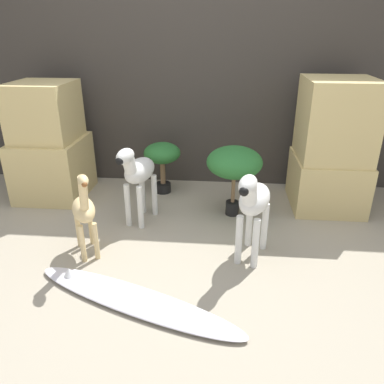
# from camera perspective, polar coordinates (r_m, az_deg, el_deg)

# --- Properties ---
(ground_plane) EXTENTS (14.00, 14.00, 0.00)m
(ground_plane) POSITION_cam_1_polar(r_m,az_deg,el_deg) (2.43, -3.73, -12.30)
(ground_plane) COLOR #9E937F
(wall_back) EXTENTS (6.40, 0.08, 2.20)m
(wall_back) POSITION_cam_1_polar(r_m,az_deg,el_deg) (3.56, -0.16, 18.61)
(wall_back) COLOR #38332D
(wall_back) RESTS_ON ground_plane
(rock_pillar_left) EXTENTS (0.57, 0.61, 1.01)m
(rock_pillar_left) POSITION_cam_1_polar(r_m,az_deg,el_deg) (3.55, -20.86, 6.65)
(rock_pillar_left) COLOR #D1B775
(rock_pillar_left) RESTS_ON ground_plane
(rock_pillar_right) EXTENTS (0.57, 0.61, 1.07)m
(rock_pillar_right) POSITION_cam_1_polar(r_m,az_deg,el_deg) (3.30, 20.52, 6.39)
(rock_pillar_right) COLOR #D1B775
(rock_pillar_right) RESTS_ON ground_plane
(zebra_right) EXTENTS (0.28, 0.48, 0.65)m
(zebra_right) POSITION_cam_1_polar(r_m,az_deg,el_deg) (2.39, 9.28, -1.58)
(zebra_right) COLOR silver
(zebra_right) RESTS_ON ground_plane
(zebra_left) EXTENTS (0.27, 0.48, 0.65)m
(zebra_left) POSITION_cam_1_polar(r_m,az_deg,el_deg) (2.86, -8.31, 2.88)
(zebra_left) COLOR silver
(zebra_left) RESTS_ON ground_plane
(giraffe_figurine) EXTENTS (0.29, 0.41, 0.65)m
(giraffe_figurine) POSITION_cam_1_polar(r_m,az_deg,el_deg) (2.54, -16.13, -2.71)
(giraffe_figurine) COLOR #E0C184
(giraffe_figurine) RESTS_ON ground_plane
(potted_palm_front) EXTENTS (0.44, 0.44, 0.58)m
(potted_palm_front) POSITION_cam_1_polar(r_m,az_deg,el_deg) (2.96, 6.48, 4.31)
(potted_palm_front) COLOR black
(potted_palm_front) RESTS_ON ground_plane
(potted_palm_back) EXTENTS (0.33, 0.33, 0.48)m
(potted_palm_back) POSITION_cam_1_polar(r_m,az_deg,el_deg) (3.42, -4.56, 5.48)
(potted_palm_back) COLOR black
(potted_palm_back) RESTS_ON ground_plane
(surfboard) EXTENTS (1.34, 0.69, 0.09)m
(surfboard) POSITION_cam_1_polar(r_m,az_deg,el_deg) (2.22, -8.95, -15.85)
(surfboard) COLOR silver
(surfboard) RESTS_ON ground_plane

